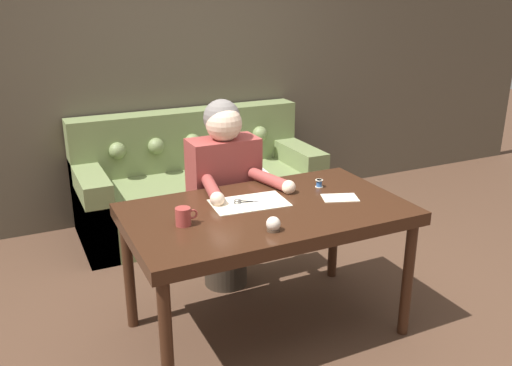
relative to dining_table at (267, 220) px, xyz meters
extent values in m
plane|color=#4C3323|center=(0.08, -0.02, -0.67)|extent=(16.00, 16.00, 0.00)
cube|color=brown|center=(0.08, 1.98, 0.63)|extent=(8.00, 0.06, 2.60)
cube|color=#381E11|center=(0.00, 0.00, 0.04)|extent=(1.48, 0.85, 0.07)
cylinder|color=#381E11|center=(-0.68, -0.36, -0.34)|extent=(0.06, 0.06, 0.68)
cylinder|color=#381E11|center=(0.68, -0.36, -0.34)|extent=(0.06, 0.06, 0.68)
cylinder|color=#381E11|center=(-0.68, 0.36, -0.34)|extent=(0.06, 0.06, 0.68)
cylinder|color=#381E11|center=(0.68, 0.36, -0.34)|extent=(0.06, 0.06, 0.68)
cube|color=olive|center=(0.17, 1.53, -0.45)|extent=(1.92, 0.81, 0.44)
cube|color=olive|center=(0.17, 1.82, 0.00)|extent=(1.92, 0.22, 0.48)
cube|color=olive|center=(-0.69, 1.53, -0.37)|extent=(0.20, 0.81, 0.60)
cube|color=olive|center=(1.03, 1.53, -0.37)|extent=(0.20, 0.81, 0.60)
sphere|color=olive|center=(-0.44, 1.69, 0.00)|extent=(0.13, 0.13, 0.13)
sphere|color=olive|center=(-0.13, 1.69, 0.00)|extent=(0.13, 0.13, 0.13)
sphere|color=olive|center=(0.17, 1.69, 0.00)|extent=(0.13, 0.13, 0.13)
sphere|color=olive|center=(0.48, 1.69, 0.00)|extent=(0.13, 0.13, 0.13)
sphere|color=olive|center=(0.78, 1.69, 0.00)|extent=(0.13, 0.13, 0.13)
cube|color=white|center=(0.52, 1.43, -0.23)|extent=(0.37, 0.27, 0.00)
cylinder|color=#33281E|center=(-0.01, 0.58, -0.44)|extent=(0.28, 0.28, 0.47)
cube|color=#993D38|center=(-0.01, 0.58, 0.05)|extent=(0.43, 0.22, 0.52)
sphere|color=beige|center=(-0.01, 0.56, 0.41)|extent=(0.22, 0.22, 0.22)
sphere|color=slate|center=(-0.01, 0.59, 0.44)|extent=(0.22, 0.22, 0.22)
cylinder|color=#993D38|center=(-0.19, 0.31, 0.11)|extent=(0.13, 0.34, 0.07)
sphere|color=beige|center=(-0.22, 0.15, 0.11)|extent=(0.08, 0.08, 0.08)
cylinder|color=#993D38|center=(0.17, 0.31, 0.11)|extent=(0.14, 0.34, 0.07)
sphere|color=beige|center=(0.21, 0.15, 0.11)|extent=(0.08, 0.08, 0.08)
cube|color=beige|center=(-0.06, 0.10, 0.07)|extent=(0.42, 0.28, 0.00)
cube|color=beige|center=(0.43, -0.04, 0.07)|extent=(0.23, 0.19, 0.00)
cube|color=silver|center=(0.04, 0.08, 0.07)|extent=(0.13, 0.05, 0.00)
cube|color=black|center=(-0.07, 0.11, 0.07)|extent=(0.09, 0.03, 0.00)
torus|color=black|center=(-0.11, 0.13, 0.07)|extent=(0.04, 0.04, 0.01)
cube|color=silver|center=(0.03, 0.06, 0.07)|extent=(0.12, 0.09, 0.00)
cube|color=black|center=(-0.06, 0.13, 0.07)|extent=(0.08, 0.06, 0.00)
torus|color=black|center=(-0.10, 0.16, 0.07)|extent=(0.04, 0.04, 0.01)
cylinder|color=silver|center=(-0.03, 0.10, 0.07)|extent=(0.01, 0.01, 0.01)
cylinder|color=#9E3833|center=(-0.47, -0.02, 0.12)|extent=(0.08, 0.08, 0.09)
torus|color=#9E3833|center=(-0.42, -0.02, 0.12)|extent=(0.05, 0.01, 0.05)
cylinder|color=#3366B2|center=(0.42, 0.16, 0.09)|extent=(0.03, 0.03, 0.04)
cylinder|color=beige|center=(0.42, 0.16, 0.12)|extent=(0.04, 0.04, 0.00)
cylinder|color=beige|center=(0.42, 0.16, 0.07)|extent=(0.04, 0.04, 0.00)
cylinder|color=#4C3828|center=(-0.10, -0.27, 0.08)|extent=(0.06, 0.06, 0.01)
sphere|color=beige|center=(-0.10, -0.27, 0.11)|extent=(0.07, 0.07, 0.07)
camera|label=1|loc=(-1.20, -2.37, 1.15)|focal=38.00mm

